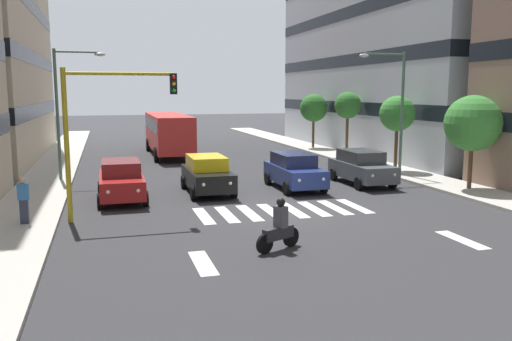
% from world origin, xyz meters
% --- Properties ---
extents(ground_plane, '(180.00, 180.00, 0.00)m').
position_xyz_m(ground_plane, '(0.00, 0.00, 0.00)').
color(ground_plane, '#2D2D30').
extents(sidewalk_left, '(2.61, 90.00, 0.15)m').
position_xyz_m(sidewalk_left, '(-9.65, 0.00, 0.07)').
color(sidewalk_left, '#B2ADA3').
rests_on(sidewalk_left, ground_plane).
extents(sidewalk_right, '(2.61, 90.00, 0.15)m').
position_xyz_m(sidewalk_right, '(9.65, 0.00, 0.07)').
color(sidewalk_right, '#B2ADA3').
rests_on(sidewalk_right, ground_plane).
extents(building_left_block_0, '(8.62, 26.48, 20.85)m').
position_xyz_m(building_left_block_0, '(-15.24, -18.28, 10.42)').
color(building_left_block_0, '#ADB2BC').
rests_on(building_left_block_0, ground_plane).
extents(crosswalk_markings, '(6.75, 2.80, 0.01)m').
position_xyz_m(crosswalk_markings, '(0.00, 0.00, 0.00)').
color(crosswalk_markings, silver).
rests_on(crosswalk_markings, ground_plane).
extents(lane_arrow_0, '(0.50, 2.20, 0.01)m').
position_xyz_m(lane_arrow_0, '(-4.17, 5.50, 0.00)').
color(lane_arrow_0, silver).
rests_on(lane_arrow_0, ground_plane).
extents(lane_arrow_1, '(0.50, 2.20, 0.01)m').
position_xyz_m(lane_arrow_1, '(4.17, 5.50, 0.00)').
color(lane_arrow_1, silver).
rests_on(lane_arrow_1, ground_plane).
extents(car_0, '(2.02, 4.44, 1.72)m').
position_xyz_m(car_0, '(-5.82, -4.66, 0.89)').
color(car_0, '#474C51').
rests_on(car_0, ground_plane).
extents(car_1, '(2.02, 4.44, 1.72)m').
position_xyz_m(car_1, '(-2.11, -4.43, 0.89)').
color(car_1, navy).
rests_on(car_1, ground_plane).
extents(car_2, '(2.02, 4.44, 1.72)m').
position_xyz_m(car_2, '(2.15, -4.49, 0.89)').
color(car_2, black).
rests_on(car_2, ground_plane).
extents(car_3, '(2.02, 4.44, 1.72)m').
position_xyz_m(car_3, '(6.03, -3.85, 0.89)').
color(car_3, maroon).
rests_on(car_3, ground_plane).
extents(bus_behind_traffic, '(2.78, 10.50, 3.00)m').
position_xyz_m(bus_behind_traffic, '(2.15, -19.85, 1.86)').
color(bus_behind_traffic, red).
rests_on(bus_behind_traffic, ground_plane).
extents(motorcycle_with_rider, '(1.56, 0.85, 1.57)m').
position_xyz_m(motorcycle_with_rider, '(1.77, 4.92, 0.65)').
color(motorcycle_with_rider, black).
rests_on(motorcycle_with_rider, ground_plane).
extents(traffic_light_gantry, '(4.02, 0.36, 5.50)m').
position_xyz_m(traffic_light_gantry, '(6.81, -0.32, 3.67)').
color(traffic_light_gantry, '#AD991E').
rests_on(traffic_light_gantry, ground_plane).
extents(street_lamp_left, '(2.73, 0.28, 6.64)m').
position_xyz_m(street_lamp_left, '(-8.49, -6.20, 4.23)').
color(street_lamp_left, '#4C6B56').
rests_on(street_lamp_left, sidewalk_left).
extents(street_lamp_right, '(2.58, 0.28, 6.67)m').
position_xyz_m(street_lamp_right, '(8.52, -9.60, 4.23)').
color(street_lamp_right, '#4C6B56').
rests_on(street_lamp_right, sidewalk_right).
extents(street_tree_0, '(2.61, 2.61, 4.37)m').
position_xyz_m(street_tree_0, '(-9.81, -1.49, 3.20)').
color(street_tree_0, '#513823').
rests_on(street_tree_0, sidewalk_left).
extents(street_tree_1, '(2.03, 2.03, 4.29)m').
position_xyz_m(street_tree_1, '(-9.54, -7.68, 3.40)').
color(street_tree_1, '#513823').
rests_on(street_tree_1, sidewalk_left).
extents(street_tree_2, '(1.86, 1.86, 4.50)m').
position_xyz_m(street_tree_2, '(-9.78, -14.66, 3.69)').
color(street_tree_2, '#513823').
rests_on(street_tree_2, sidewalk_left).
extents(street_tree_3, '(2.22, 2.22, 4.32)m').
position_xyz_m(street_tree_3, '(-9.64, -20.62, 3.34)').
color(street_tree_3, '#513823').
rests_on(street_tree_3, sidewalk_left).
extents(pedestrian_waiting, '(0.36, 0.24, 1.63)m').
position_xyz_m(pedestrian_waiting, '(9.41, 0.04, 1.00)').
color(pedestrian_waiting, '#2D3347').
rests_on(pedestrian_waiting, sidewalk_right).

